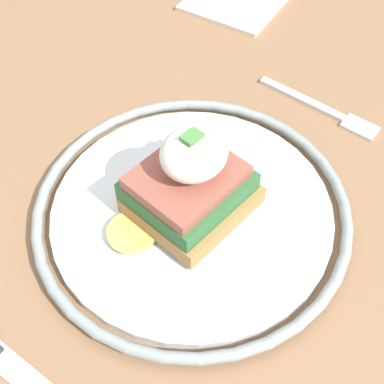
% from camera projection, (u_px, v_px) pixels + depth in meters
% --- Properties ---
extents(dining_table, '(1.03, 0.90, 0.76)m').
position_uv_depth(dining_table, '(173.00, 238.00, 0.60)').
color(dining_table, '#846042').
rests_on(dining_table, ground_plane).
extents(plate, '(0.28, 0.28, 0.02)m').
position_uv_depth(plate, '(192.00, 211.00, 0.48)').
color(plate, silver).
rests_on(plate, dining_table).
extents(sandwich, '(0.13, 0.09, 0.09)m').
position_uv_depth(sandwich, '(190.00, 182.00, 0.45)').
color(sandwich, '#9E703D').
rests_on(sandwich, plate).
extents(fork, '(0.03, 0.14, 0.00)m').
position_uv_depth(fork, '(323.00, 109.00, 0.57)').
color(fork, silver).
rests_on(fork, dining_table).
extents(knife, '(0.04, 0.19, 0.01)m').
position_uv_depth(knife, '(1.00, 358.00, 0.40)').
color(knife, '#2D2D2D').
rests_on(knife, dining_table).
extents(napkin, '(0.13, 0.13, 0.01)m').
position_uv_depth(napkin, '(234.00, 2.00, 0.69)').
color(napkin, beige).
rests_on(napkin, dining_table).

